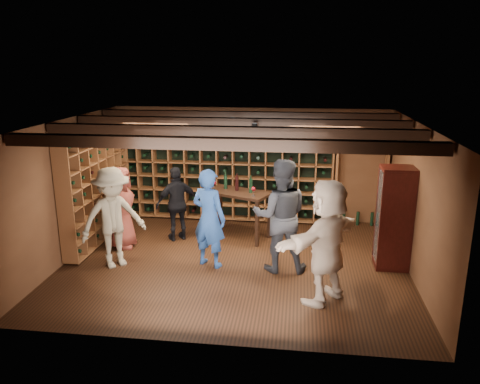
# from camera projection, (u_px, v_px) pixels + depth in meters

# --- Properties ---
(ground) EXTENTS (6.00, 6.00, 0.00)m
(ground) POSITION_uv_depth(u_px,v_px,m) (235.00, 263.00, 8.33)
(ground) COLOR black
(ground) RESTS_ON ground
(room_shell) EXTENTS (6.00, 6.00, 6.00)m
(room_shell) POSITION_uv_depth(u_px,v_px,m) (235.00, 127.00, 7.73)
(room_shell) COLOR brown
(room_shell) RESTS_ON ground
(wine_rack_back) EXTENTS (4.65, 0.30, 2.20)m
(wine_rack_back) POSITION_uv_depth(u_px,v_px,m) (225.00, 170.00, 10.31)
(wine_rack_back) COLOR brown
(wine_rack_back) RESTS_ON ground
(wine_rack_left) EXTENTS (0.30, 2.65, 2.20)m
(wine_rack_left) POSITION_uv_depth(u_px,v_px,m) (97.00, 184.00, 9.16)
(wine_rack_left) COLOR brown
(wine_rack_left) RESTS_ON ground
(crate_shelf) EXTENTS (1.20, 0.32, 2.07)m
(crate_shelf) POSITION_uv_depth(u_px,v_px,m) (363.00, 155.00, 9.83)
(crate_shelf) COLOR brown
(crate_shelf) RESTS_ON ground
(display_cabinet) EXTENTS (0.55, 0.50, 1.75)m
(display_cabinet) POSITION_uv_depth(u_px,v_px,m) (394.00, 220.00, 7.96)
(display_cabinet) COLOR #350D0A
(display_cabinet) RESTS_ON ground
(man_blue_shirt) EXTENTS (0.74, 0.63, 1.74)m
(man_blue_shirt) POSITION_uv_depth(u_px,v_px,m) (209.00, 218.00, 8.02)
(man_blue_shirt) COLOR navy
(man_blue_shirt) RESTS_ON ground
(man_grey_suit) EXTENTS (1.00, 0.81, 1.94)m
(man_grey_suit) POSITION_uv_depth(u_px,v_px,m) (280.00, 216.00, 7.83)
(man_grey_suit) COLOR black
(man_grey_suit) RESTS_ON ground
(guest_red_floral) EXTENTS (0.54, 0.79, 1.58)m
(guest_red_floral) POSITION_uv_depth(u_px,v_px,m) (122.00, 207.00, 8.87)
(guest_red_floral) COLOR maroon
(guest_red_floral) RESTS_ON ground
(guest_woman_black) EXTENTS (0.93, 0.77, 1.49)m
(guest_woman_black) POSITION_uv_depth(u_px,v_px,m) (177.00, 204.00, 9.24)
(guest_woman_black) COLOR black
(guest_woman_black) RESTS_ON ground
(guest_khaki) EXTENTS (1.28, 1.25, 1.76)m
(guest_khaki) POSITION_uv_depth(u_px,v_px,m) (113.00, 218.00, 8.00)
(guest_khaki) COLOR #7D6F57
(guest_khaki) RESTS_ON ground
(guest_beige) EXTENTS (1.53, 1.69, 1.87)m
(guest_beige) POSITION_uv_depth(u_px,v_px,m) (327.00, 242.00, 6.80)
(guest_beige) COLOR tan
(guest_beige) RESTS_ON ground
(tasting_table) EXTENTS (1.42, 1.08, 1.24)m
(tasting_table) POSITION_uv_depth(u_px,v_px,m) (238.00, 197.00, 9.35)
(tasting_table) COLOR black
(tasting_table) RESTS_ON ground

